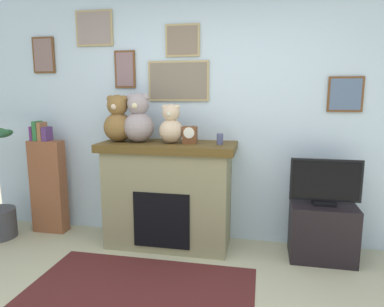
{
  "coord_description": "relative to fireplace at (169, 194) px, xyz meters",
  "views": [
    {
      "loc": [
        0.56,
        -1.69,
        1.58
      ],
      "look_at": [
        -0.12,
        1.67,
        0.98
      ],
      "focal_mm": 32.68,
      "sensor_mm": 36.0,
      "label": 1
    }
  ],
  "objects": [
    {
      "name": "teddy_bear_brown",
      "position": [
        0.04,
        -0.02,
        0.71
      ],
      "size": [
        0.24,
        0.24,
        0.39
      ],
      "color": "beige",
      "rests_on": "fireplace"
    },
    {
      "name": "teddy_bear_grey",
      "position": [
        -0.52,
        -0.02,
        0.75
      ],
      "size": [
        0.3,
        0.3,
        0.48
      ],
      "color": "brown",
      "rests_on": "fireplace"
    },
    {
      "name": "back_wall",
      "position": [
        0.36,
        0.33,
        0.76
      ],
      "size": [
        5.2,
        0.15,
        2.6
      ],
      "color": "silver",
      "rests_on": "ground_plane"
    },
    {
      "name": "fireplace",
      "position": [
        0.0,
        0.0,
        0.0
      ],
      "size": [
        1.36,
        0.6,
        1.08
      ],
      "color": "gray",
      "rests_on": "ground_plane"
    },
    {
      "name": "teddy_bear_tan",
      "position": [
        -0.3,
        -0.02,
        0.75
      ],
      "size": [
        0.31,
        0.31,
        0.49
      ],
      "color": "gray",
      "rests_on": "fireplace"
    },
    {
      "name": "bookshelf",
      "position": [
        -1.43,
        0.07,
        0.02
      ],
      "size": [
        0.38,
        0.16,
        1.27
      ],
      "color": "brown",
      "rests_on": "ground_plane"
    },
    {
      "name": "mantel_clock",
      "position": [
        0.23,
        -0.02,
        0.62
      ],
      "size": [
        0.13,
        0.1,
        0.17
      ],
      "color": "brown",
      "rests_on": "fireplace"
    },
    {
      "name": "candle_jar",
      "position": [
        0.53,
        -0.02,
        0.59
      ],
      "size": [
        0.06,
        0.06,
        0.11
      ],
      "primitive_type": "cylinder",
      "color": "#4C517A",
      "rests_on": "fireplace"
    },
    {
      "name": "area_rug",
      "position": [
        -0.0,
        -0.95,
        -0.54
      ],
      "size": [
        1.83,
        1.14,
        0.01
      ],
      "primitive_type": "cube",
      "color": "#4E1F1E",
      "rests_on": "ground_plane"
    },
    {
      "name": "tv_stand",
      "position": [
        1.52,
        -0.03,
        -0.28
      ],
      "size": [
        0.6,
        0.4,
        0.54
      ],
      "primitive_type": "cube",
      "color": "black",
      "rests_on": "ground_plane"
    },
    {
      "name": "television",
      "position": [
        1.52,
        -0.03,
        0.2
      ],
      "size": [
        0.64,
        0.14,
        0.44
      ],
      "color": "black",
      "rests_on": "tv_stand"
    }
  ]
}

